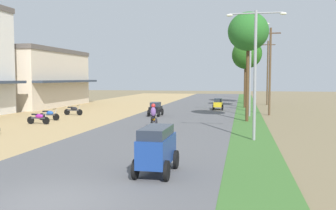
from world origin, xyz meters
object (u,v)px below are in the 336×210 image
Objects in this scene: motorbike_ahead_second at (154,117)px; utility_pole_near at (268,72)px; car_hatchback_black at (156,108)px; streetlamp_far at (247,70)px; utility_pole_far at (270,70)px; streetlamp_near at (255,65)px; parked_motorbike_fourth at (49,114)px; parked_motorbike_fifth at (73,110)px; median_tree_third at (247,54)px; median_tree_nearest at (248,32)px; car_van_blue at (157,147)px; parked_motorbike_third at (39,118)px; car_hatchback_yellow at (218,103)px; median_tree_second at (245,55)px; streetlamp_mid at (250,62)px.

utility_pole_near is at bearing 69.94° from motorbike_ahead_second.
utility_pole_near is 4.08× the size of car_hatchback_black.
streetlamp_far is 1.03× the size of utility_pole_far.
utility_pole_far is at bearing 82.94° from streetlamp_near.
parked_motorbike_fourth and parked_motorbike_fifth have the same top height.
motorbike_ahead_second is (-8.33, -11.20, -3.36)m from utility_pole_far.
parked_motorbike_fourth is at bearing -124.34° from median_tree_third.
median_tree_nearest is 18.25m from car_van_blue.
streetlamp_far is at bearing 94.08° from utility_pole_far.
car_hatchback_black is at bearing 45.99° from parked_motorbike_third.
utility_pole_near is 11.49m from car_hatchback_yellow.
parked_motorbike_third is 8.83m from motorbike_ahead_second.
median_tree_second is 9.72m from streetlamp_mid.
car_van_blue is (-3.58, -8.03, -3.12)m from streetlamp_near.
streetlamp_far reaches higher than streetlamp_near.
parked_motorbike_fifth is 0.24× the size of median_tree_second.
parked_motorbike_third is at bearing -126.35° from utility_pole_near.
car_van_blue reaches higher than motorbike_ahead_second.
streetlamp_mid is at bearing -61.82° from car_hatchback_yellow.
car_hatchback_yellow is at bearing -98.38° from streetlamp_far.
streetlamp_far is at bearing 90.00° from streetlamp_mid.
streetlamp_near is at bearing -95.04° from utility_pole_near.
car_hatchback_yellow is (-2.80, -3.73, -5.30)m from median_tree_second.
car_hatchback_yellow is at bearing -121.09° from utility_pole_near.
utility_pole_near is at bearing 57.56° from car_hatchback_black.
car_hatchback_yellow is at bearing -106.07° from median_tree_third.
median_tree_third is 3.58× the size of car_van_blue.
streetlamp_mid is 1.02× the size of utility_pole_near.
motorbike_ahead_second is (9.27, -7.04, 0.30)m from parked_motorbike_fifth.
median_tree_second is at bearing 83.98° from car_van_blue.
parked_motorbike_fifth is at bearing 146.18° from streetlamp_near.
median_tree_nearest is 12.05m from car_hatchback_yellow.
median_tree_second is (15.49, 16.13, 5.49)m from parked_motorbike_fourth.
motorbike_ahead_second is at bearing -139.28° from median_tree_nearest.
car_hatchback_black and car_hatchback_yellow have the same top height.
median_tree_nearest reaches higher than car_hatchback_black.
parked_motorbike_fifth is 25.29m from median_tree_third.
motorbike_ahead_second is at bearing -100.05° from streetlamp_far.
car_hatchback_yellow is (-3.16, -21.48, -4.07)m from streetlamp_far.
median_tree_second is 6.97m from median_tree_third.
parked_motorbike_third and parked_motorbike_fourth have the same top height.
parked_motorbike_fourth is at bearing -90.99° from parked_motorbike_fifth.
median_tree_third is (0.27, 6.93, 0.61)m from median_tree_second.
car_van_blue is at bearing -95.32° from median_tree_third.
median_tree_nearest is at bearing 91.78° from streetlamp_near.
car_van_blue is 1.20× the size of car_hatchback_yellow.
car_hatchback_yellow is 1.11× the size of motorbike_ahead_second.
utility_pole_far reaches higher than parked_motorbike_fifth.
median_tree_third is 4.79× the size of motorbike_ahead_second.
motorbike_ahead_second is at bearing -77.49° from car_hatchback_black.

